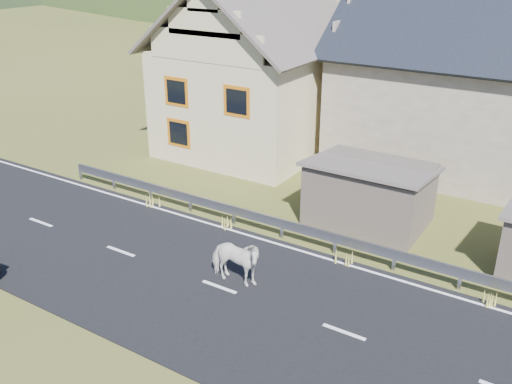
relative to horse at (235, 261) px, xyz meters
The scene contains 8 objects.
ground 3.83m from the horse, ahead, with size 160.00×160.00×0.00m, color #464E1A.
road 3.83m from the horse, ahead, with size 60.00×7.00×0.04m, color black.
lane_markings 3.82m from the horse, ahead, with size 60.00×6.60×0.01m, color silver.
guardrail 4.95m from the horse, 41.10° to the left, with size 28.10×0.09×0.75m.
shed_left 6.31m from the horse, 74.14° to the left, with size 4.30×3.30×2.40m, color #63564C.
house_cream 13.63m from the horse, 118.50° to the left, with size 7.80×9.80×8.30m.
house_stone_a 15.31m from the horse, 79.41° to the left, with size 10.80×9.80×8.90m.
horse is the anchor object (origin of this frame).
Camera 1 is at (4.56, -11.52, 9.31)m, focal length 40.00 mm.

